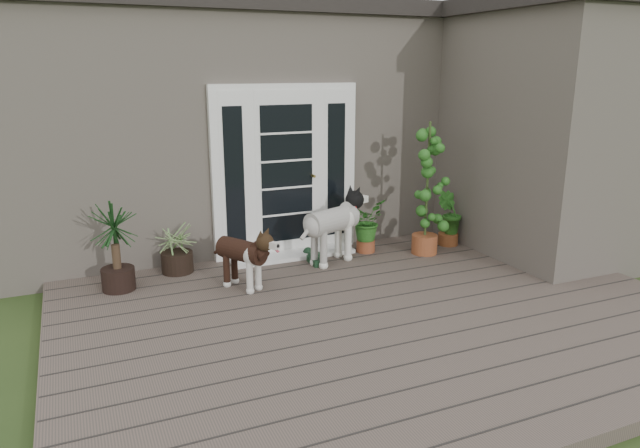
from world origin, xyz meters
name	(u,v)px	position (x,y,z in m)	size (l,w,h in m)	color
deck	(384,318)	(0.00, 0.40, 0.06)	(6.20, 4.60, 0.12)	#6B5B4C
house_main	(252,127)	(0.00, 4.65, 1.55)	(7.40, 4.00, 3.10)	#665E54
roof_main	(249,16)	(0.00, 4.65, 3.20)	(7.60, 4.20, 0.20)	#2D2826
house_wing	(542,140)	(2.90, 1.50, 1.55)	(1.60, 2.40, 3.10)	#665E54
roof_wing	(555,4)	(2.90, 1.50, 3.20)	(1.80, 2.60, 0.20)	#2D2826
door_unit	(286,171)	(-0.20, 2.60, 1.19)	(1.90, 0.14, 2.15)	white
door_step	(292,255)	(-0.20, 2.40, 0.14)	(1.60, 0.40, 0.05)	white
brindle_dog	(242,261)	(-1.09, 1.59, 0.43)	(0.32, 0.75, 0.63)	#311A12
white_dog	(332,232)	(0.16, 1.99, 0.51)	(0.40, 0.94, 0.78)	white
spider_plant	(176,245)	(-1.65, 2.40, 0.45)	(0.62, 0.62, 0.66)	#A2B36E
yucca	(115,247)	(-2.34, 2.08, 0.61)	(0.67, 0.67, 0.97)	black
herb_a	(366,229)	(0.75, 2.21, 0.43)	(0.48, 0.48, 0.61)	#215117
herb_b	(449,226)	(1.93, 2.03, 0.38)	(0.35, 0.35, 0.52)	#195017
herb_c	(466,220)	(2.27, 2.10, 0.42)	(0.38, 0.38, 0.59)	#1C621D
sapling	(427,187)	(1.42, 1.84, 1.00)	(0.52, 0.52, 1.76)	#26651C
clog_left	(313,254)	(0.03, 2.26, 0.17)	(0.14, 0.31, 0.09)	black
clog_right	(315,260)	(-0.05, 2.02, 0.17)	(0.16, 0.33, 0.10)	black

